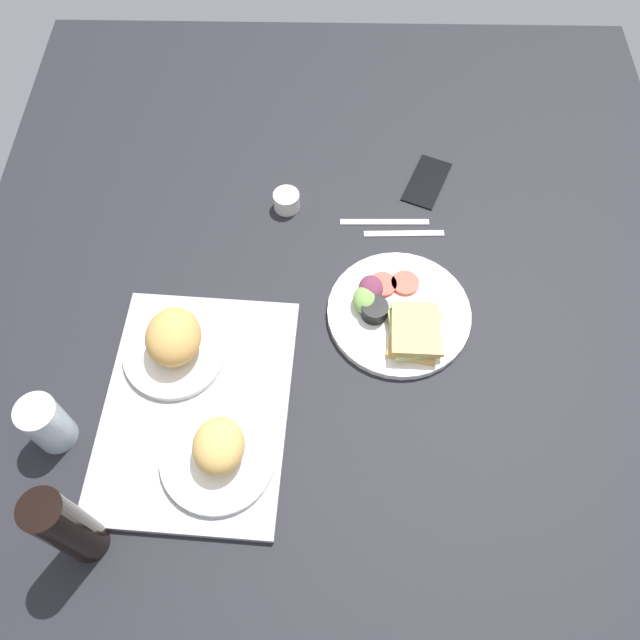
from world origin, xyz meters
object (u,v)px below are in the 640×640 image
knife (385,222)px  soda_bottle (67,528)px  fork (404,233)px  plate_with_salad (397,314)px  espresso_cup (287,201)px  cell_phone (427,181)px  drinking_glass (47,424)px  serving_tray (197,406)px  bread_plate_near (218,452)px  bread_plate_far (174,343)px

knife → soda_bottle: bearing=52.2°
soda_bottle → fork: 84.60cm
plate_with_salad → espresso_cup: plate_with_salad is taller
cell_phone → drinking_glass: bearing=153.7°
serving_tray → bread_plate_near: (-9.60, -5.31, 3.69)cm
serving_tray → fork: bearing=-44.4°
drinking_glass → espresso_cup: drinking_glass is taller
cell_phone → fork: bearing=-179.0°
bread_plate_near → soda_bottle: bearing=125.2°
knife → bread_plate_near: bearing=59.4°
soda_bottle → cell_phone: (78.38, -59.92, -11.02)cm
bread_plate_far → soda_bottle: 36.40cm
drinking_glass → fork: (45.77, -63.44, -5.62)cm
drinking_glass → bread_plate_near: bearing=-97.7°
serving_tray → bread_plate_near: 11.57cm
serving_tray → bread_plate_far: bread_plate_far is taller
plate_with_salad → drinking_glass: size_ratio=2.38×
fork → soda_bottle: bearing=47.9°
soda_bottle → fork: bearing=-40.3°
plate_with_salad → espresso_cup: 35.68cm
espresso_cup → fork: size_ratio=0.33×
plate_with_salad → soda_bottle: size_ratio=1.23×
bread_plate_near → espresso_cup: (56.63, -8.92, -2.49)cm
drinking_glass → serving_tray: bearing=-76.9°
serving_tray → fork: (40.15, -39.33, -0.55)cm
bread_plate_far → fork: bearing=-56.1°
plate_with_salad → soda_bottle: 68.21cm
drinking_glass → espresso_cup: bearing=-36.1°
bread_plate_far → drinking_glass: size_ratio=1.62×
soda_bottle → cell_phone: size_ratio=1.59×
espresso_cup → fork: espresso_cup is taller
serving_tray → bread_plate_near: size_ratio=2.28×
serving_tray → drinking_glass: 25.27cm
plate_with_salad → knife: 23.76cm
soda_bottle → espresso_cup: bearing=-22.3°
serving_tray → espresso_cup: espresso_cup is taller
plate_with_salad → cell_phone: bearing=-13.1°
bread_plate_near → knife: bearing=-29.6°
drinking_glass → fork: 78.43cm
plate_with_salad → espresso_cup: bearing=39.5°
bread_plate_near → bread_plate_far: 22.49cm
knife → serving_tray: bearing=49.7°
bread_plate_far → cell_phone: size_ratio=1.32×
knife → cell_phone: bearing=-131.5°
drinking_glass → espresso_cup: (52.65, -38.35, -3.87)cm
serving_tray → bread_plate_far: (10.55, 4.65, 4.54)cm
serving_tray → drinking_glass: drinking_glass is taller
drinking_glass → cell_phone: size_ratio=0.82×
soda_bottle → fork: soda_bottle is taller
plate_with_salad → knife: bearing=3.8°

